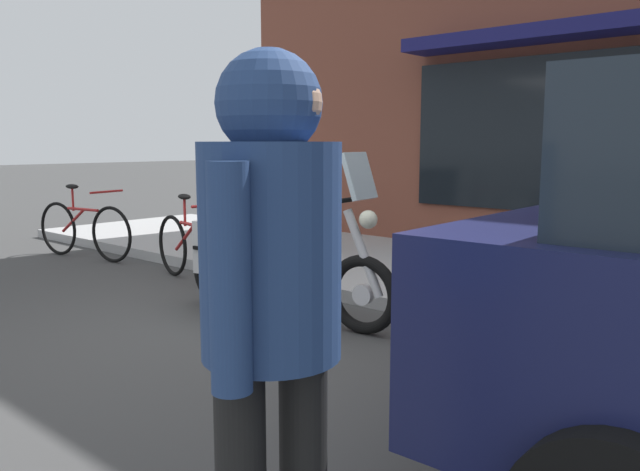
{
  "coord_description": "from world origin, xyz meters",
  "views": [
    {
      "loc": [
        3.71,
        -3.05,
        1.45
      ],
      "look_at": [
        0.33,
        0.78,
        0.7
      ],
      "focal_mm": 35.39,
      "sensor_mm": 36.0,
      "label": 1
    }
  ],
  "objects_px": {
    "sandwich_board_sign": "(293,214)",
    "second_bicycle_by_cafe": "(84,229)",
    "parked_bicycle": "(193,249)",
    "pedestrian_walking": "(272,287)",
    "touring_motorcycle": "(270,247)"
  },
  "relations": [
    {
      "from": "parked_bicycle",
      "to": "sandwich_board_sign",
      "type": "bearing_deg",
      "value": 93.31
    },
    {
      "from": "touring_motorcycle",
      "to": "pedestrian_walking",
      "type": "distance_m",
      "value": 3.52
    },
    {
      "from": "sandwich_board_sign",
      "to": "second_bicycle_by_cafe",
      "type": "height_order",
      "value": "sandwich_board_sign"
    },
    {
      "from": "sandwich_board_sign",
      "to": "second_bicycle_by_cafe",
      "type": "bearing_deg",
      "value": -142.74
    },
    {
      "from": "parked_bicycle",
      "to": "touring_motorcycle",
      "type": "bearing_deg",
      "value": -13.84
    },
    {
      "from": "sandwich_board_sign",
      "to": "second_bicycle_by_cafe",
      "type": "relative_size",
      "value": 0.55
    },
    {
      "from": "touring_motorcycle",
      "to": "sandwich_board_sign",
      "type": "bearing_deg",
      "value": 129.61
    },
    {
      "from": "second_bicycle_by_cafe",
      "to": "pedestrian_walking",
      "type": "bearing_deg",
      "value": -23.91
    },
    {
      "from": "sandwich_board_sign",
      "to": "second_bicycle_by_cafe",
      "type": "distance_m",
      "value": 2.67
    },
    {
      "from": "pedestrian_walking",
      "to": "second_bicycle_by_cafe",
      "type": "relative_size",
      "value": 1.0
    },
    {
      "from": "touring_motorcycle",
      "to": "parked_bicycle",
      "type": "relative_size",
      "value": 1.23
    },
    {
      "from": "parked_bicycle",
      "to": "sandwich_board_sign",
      "type": "height_order",
      "value": "sandwich_board_sign"
    },
    {
      "from": "parked_bicycle",
      "to": "second_bicycle_by_cafe",
      "type": "xyz_separation_m",
      "value": [
        -2.21,
        -0.03,
        0.01
      ]
    },
    {
      "from": "touring_motorcycle",
      "to": "pedestrian_walking",
      "type": "bearing_deg",
      "value": -43.94
    },
    {
      "from": "pedestrian_walking",
      "to": "second_bicycle_by_cafe",
      "type": "bearing_deg",
      "value": 156.09
    }
  ]
}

